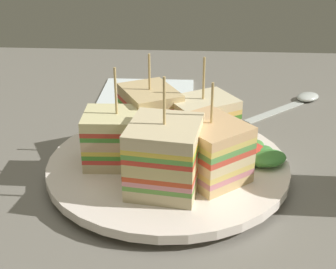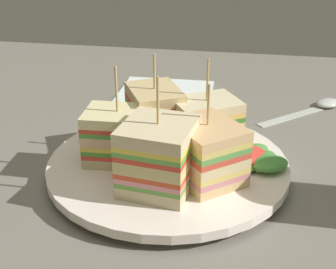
# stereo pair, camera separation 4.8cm
# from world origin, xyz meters

# --- Properties ---
(ground_plane) EXTENTS (1.07, 0.93, 0.02)m
(ground_plane) POSITION_xyz_m (0.00, 0.00, -0.01)
(ground_plane) COLOR slate
(plate) EXTENTS (0.25, 0.25, 0.02)m
(plate) POSITION_xyz_m (0.00, 0.00, 0.01)
(plate) COLOR white
(plate) RESTS_ON ground_plane
(sandwich_wedge_0) EXTENTS (0.08, 0.09, 0.10)m
(sandwich_wedge_0) POSITION_xyz_m (-0.04, 0.03, 0.04)
(sandwich_wedge_0) COLOR #E2BC7E
(sandwich_wedge_0) RESTS_ON plate
(sandwich_wedge_1) EXTENTS (0.08, 0.08, 0.10)m
(sandwich_wedge_1) POSITION_xyz_m (-0.03, -0.04, 0.04)
(sandwich_wedge_1) COLOR beige
(sandwich_wedge_1) RESTS_ON plate
(sandwich_wedge_2) EXTENTS (0.08, 0.08, 0.10)m
(sandwich_wedge_2) POSITION_xyz_m (0.02, -0.04, 0.05)
(sandwich_wedge_2) COLOR #D3C288
(sandwich_wedge_2) RESTS_ON plate
(sandwich_wedge_3) EXTENTS (0.07, 0.05, 0.10)m
(sandwich_wedge_3) POSITION_xyz_m (0.05, 0.00, 0.04)
(sandwich_wedge_3) COLOR beige
(sandwich_wedge_3) RESTS_ON plate
(sandwich_wedge_4) EXTENTS (0.07, 0.07, 0.11)m
(sandwich_wedge_4) POSITION_xyz_m (0.00, 0.05, 0.05)
(sandwich_wedge_4) COLOR beige
(sandwich_wedge_4) RESTS_ON plate
(chip_pile) EXTENTS (0.07, 0.07, 0.03)m
(chip_pile) POSITION_xyz_m (-0.01, 0.01, 0.03)
(chip_pile) COLOR #DCB965
(chip_pile) RESTS_ON plate
(salad_garnish) EXTENTS (0.07, 0.08, 0.02)m
(salad_garnish) POSITION_xyz_m (-0.09, -0.01, 0.02)
(salad_garnish) COLOR #51A137
(salad_garnish) RESTS_ON plate
(spoon) EXTENTS (0.12, 0.11, 0.01)m
(spoon) POSITION_xyz_m (-0.17, -0.21, 0.00)
(spoon) COLOR silver
(spoon) RESTS_ON ground_plane
(napkin) EXTENTS (0.14, 0.14, 0.01)m
(napkin) POSITION_xyz_m (0.05, -0.22, 0.00)
(napkin) COLOR white
(napkin) RESTS_ON ground_plane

